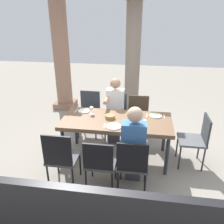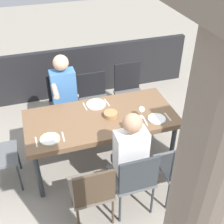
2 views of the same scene
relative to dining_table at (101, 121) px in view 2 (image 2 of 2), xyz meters
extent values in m
plane|color=gray|center=(0.00, 0.00, -0.70)|extent=(16.00, 16.00, 0.00)
cube|color=brown|center=(0.00, 0.00, 0.03)|extent=(1.87, 0.87, 0.07)
cylinder|color=#2D3338|center=(-0.86, 0.36, -0.35)|extent=(0.06, 0.06, 0.70)
cylinder|color=#2D3338|center=(0.86, 0.36, -0.35)|extent=(0.06, 0.06, 0.70)
cylinder|color=#2D3338|center=(-0.86, -0.36, -0.35)|extent=(0.06, 0.06, 0.70)
cylinder|color=#2D3338|center=(0.86, -0.36, -0.35)|extent=(0.06, 0.06, 0.70)
cube|color=#5B5E61|center=(-0.70, 0.78, -0.23)|extent=(0.44, 0.44, 0.04)
cube|color=#2D3338|center=(-0.70, 0.98, 0.00)|extent=(0.42, 0.03, 0.45)
cylinder|color=#2D3338|center=(-0.89, 0.59, -0.47)|extent=(0.03, 0.03, 0.46)
cylinder|color=#2D3338|center=(-0.51, 0.59, -0.47)|extent=(0.03, 0.03, 0.46)
cylinder|color=#2D3338|center=(-0.89, 0.97, -0.47)|extent=(0.03, 0.03, 0.46)
cylinder|color=#2D3338|center=(-0.51, 0.97, -0.47)|extent=(0.03, 0.03, 0.46)
cube|color=#4F4F50|center=(-0.70, -0.78, -0.25)|extent=(0.44, 0.44, 0.04)
cube|color=black|center=(-0.70, -0.98, -0.01)|extent=(0.42, 0.03, 0.49)
cylinder|color=black|center=(-0.51, -0.59, -0.49)|extent=(0.03, 0.03, 0.43)
cylinder|color=black|center=(-0.89, -0.59, -0.49)|extent=(0.03, 0.03, 0.43)
cylinder|color=black|center=(-0.51, -0.97, -0.49)|extent=(0.03, 0.03, 0.43)
cylinder|color=black|center=(-0.89, -0.97, -0.49)|extent=(0.03, 0.03, 0.43)
cube|color=#5B5E61|center=(-0.12, 0.78, -0.22)|extent=(0.44, 0.44, 0.04)
cube|color=#2D3338|center=(-0.12, 0.98, -0.01)|extent=(0.42, 0.03, 0.43)
cylinder|color=#2D3338|center=(-0.31, 0.59, -0.47)|extent=(0.03, 0.03, 0.46)
cylinder|color=#2D3338|center=(0.07, 0.59, -0.47)|extent=(0.03, 0.03, 0.46)
cylinder|color=#2D3338|center=(-0.31, 0.97, -0.47)|extent=(0.03, 0.03, 0.46)
cylinder|color=#2D3338|center=(0.07, 0.97, -0.47)|extent=(0.03, 0.03, 0.46)
cube|color=#4F4F50|center=(-0.12, -0.78, -0.26)|extent=(0.44, 0.44, 0.04)
cube|color=black|center=(-0.12, -0.98, -0.05)|extent=(0.42, 0.03, 0.42)
cylinder|color=black|center=(0.07, -0.59, -0.49)|extent=(0.03, 0.03, 0.42)
cylinder|color=black|center=(-0.31, -0.59, -0.49)|extent=(0.03, 0.03, 0.42)
cylinder|color=black|center=(0.07, -0.97, -0.49)|extent=(0.03, 0.03, 0.42)
cylinder|color=black|center=(-0.31, -0.97, -0.49)|extent=(0.03, 0.03, 0.42)
cube|color=#6A6158|center=(0.34, 0.78, -0.26)|extent=(0.44, 0.44, 0.04)
cube|color=#473828|center=(0.34, 0.98, -0.05)|extent=(0.42, 0.03, 0.43)
cylinder|color=#473828|center=(0.15, 0.59, -0.49)|extent=(0.03, 0.03, 0.42)
cylinder|color=#473828|center=(0.53, 0.59, -0.49)|extent=(0.03, 0.03, 0.42)
cylinder|color=#473828|center=(0.15, 0.97, -0.49)|extent=(0.03, 0.03, 0.42)
cylinder|color=#473828|center=(0.53, 0.97, -0.49)|extent=(0.03, 0.03, 0.42)
cube|color=#4F4F50|center=(0.34, -0.78, -0.24)|extent=(0.44, 0.44, 0.04)
cube|color=black|center=(0.34, -0.98, -0.02)|extent=(0.42, 0.03, 0.44)
cylinder|color=black|center=(0.53, -0.59, -0.48)|extent=(0.03, 0.03, 0.44)
cylinder|color=black|center=(0.15, -0.59, -0.48)|extent=(0.03, 0.03, 0.44)
cylinder|color=black|center=(0.53, -0.97, -0.48)|extent=(0.03, 0.03, 0.44)
cylinder|color=black|center=(0.15, -0.97, -0.48)|extent=(0.03, 0.03, 0.44)
cylinder|color=#2D3338|center=(1.09, 0.19, -0.48)|extent=(0.03, 0.03, 0.45)
cylinder|color=#2D3338|center=(1.09, -0.19, -0.48)|extent=(0.03, 0.03, 0.45)
cube|color=#3F3F4C|center=(0.34, -0.53, -0.47)|extent=(0.24, 0.14, 0.46)
cube|color=#3F3F4C|center=(0.34, -0.62, -0.19)|extent=(0.28, 0.32, 0.10)
cube|color=#3F72B2|center=(0.34, -0.73, 0.12)|extent=(0.34, 0.20, 0.52)
sphere|color=tan|center=(0.34, -0.73, 0.51)|extent=(0.21, 0.21, 0.21)
cylinder|color=tan|center=(0.48, -0.49, 0.23)|extent=(0.07, 0.30, 0.07)
cube|color=#3F3F4C|center=(-0.12, 0.53, -0.47)|extent=(0.24, 0.14, 0.46)
cube|color=#3F3F4C|center=(-0.12, 0.62, -0.19)|extent=(0.28, 0.32, 0.10)
cube|color=white|center=(-0.12, 0.73, 0.11)|extent=(0.34, 0.20, 0.50)
sphere|color=tan|center=(-0.12, 0.73, 0.48)|extent=(0.20, 0.20, 0.20)
cylinder|color=tan|center=(-0.26, 0.49, 0.22)|extent=(0.07, 0.30, 0.07)
cube|color=black|center=(0.00, -1.84, -0.25)|extent=(4.27, 0.10, 0.90)
cylinder|color=white|center=(-0.64, 0.25, 0.07)|extent=(0.22, 0.22, 0.01)
torus|color=#A9CD91|center=(-0.64, 0.25, 0.08)|extent=(0.22, 0.22, 0.01)
cylinder|color=white|center=(-0.47, 0.15, 0.07)|extent=(0.06, 0.06, 0.00)
cylinder|color=white|center=(-0.47, 0.15, 0.11)|extent=(0.01, 0.01, 0.07)
sphere|color=#F2EFCC|center=(-0.47, 0.15, 0.18)|extent=(0.08, 0.08, 0.08)
cube|color=silver|center=(-0.79, 0.25, 0.07)|extent=(0.02, 0.17, 0.01)
cube|color=silver|center=(-0.49, 0.25, 0.07)|extent=(0.03, 0.17, 0.01)
cylinder|color=white|center=(-0.01, -0.27, 0.07)|extent=(0.26, 0.26, 0.01)
torus|color=#A9CD91|center=(-0.01, -0.27, 0.08)|extent=(0.26, 0.26, 0.01)
cube|color=silver|center=(-0.16, -0.27, 0.07)|extent=(0.03, 0.17, 0.01)
cube|color=silver|center=(0.14, -0.27, 0.07)|extent=(0.02, 0.17, 0.01)
cylinder|color=white|center=(0.66, 0.24, 0.07)|extent=(0.23, 0.23, 0.01)
torus|color=#A4C786|center=(0.66, 0.24, 0.08)|extent=(0.23, 0.23, 0.01)
cube|color=silver|center=(0.51, 0.24, 0.07)|extent=(0.02, 0.17, 0.01)
cube|color=silver|center=(0.81, 0.24, 0.07)|extent=(0.02, 0.17, 0.01)
cylinder|color=#9E7547|center=(-0.12, 0.03, 0.10)|extent=(0.17, 0.17, 0.06)
camera|label=1|loc=(0.45, -3.50, 1.75)|focal=36.72mm
camera|label=2|loc=(0.72, 2.79, 2.23)|focal=46.60mm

